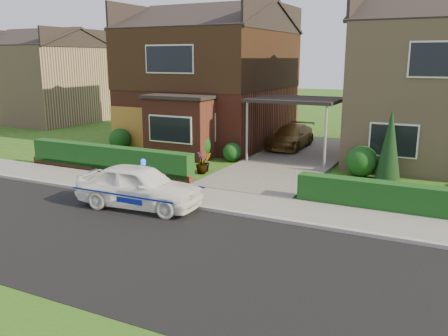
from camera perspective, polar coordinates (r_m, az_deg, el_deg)
The scene contains 22 objects.
ground at distance 11.77m, azimuth -8.97°, elevation -9.32°, with size 120.00×120.00×0.00m, color #234F15.
road at distance 11.77m, azimuth -8.97°, elevation -9.32°, with size 60.00×6.00×0.02m, color black.
kerb at distance 14.17m, azimuth -1.79°, elevation -4.97°, with size 60.00×0.16×0.12m, color #9E9993.
sidewalk at distance 15.07m, azimuth 0.12°, elevation -3.90°, with size 60.00×2.00×0.10m, color slate.
driveway at distance 21.27m, azimuth 8.47°, elevation 1.04°, with size 3.80×12.00×0.12m, color #666059.
house_left at distance 25.78m, azimuth -1.65°, elevation 11.68°, with size 7.50×9.53×7.25m.
carport_link at distance 20.84m, azimuth 8.67°, elevation 8.01°, with size 3.80×3.00×2.77m.
garage_door at distance 24.06m, azimuth -11.31°, elevation 4.72°, with size 2.20×0.10×2.10m, color #926220.
dwarf_wall at distance 19.15m, azimuth -13.93°, elevation -0.19°, with size 7.70×0.25×0.36m, color brown.
hedge_left at distance 19.30m, azimuth -13.62°, elevation -0.62°, with size 7.50×0.55×0.90m, color #113714.
hedge_right at distance 14.83m, azimuth 23.02°, elevation -5.46°, with size 7.50×0.55×0.80m, color #113714.
shrub_left_far at distance 23.94m, azimuth -12.41°, elevation 3.39°, with size 1.08×1.08×1.08m, color #113714.
shrub_left_mid at distance 21.23m, azimuth -3.26°, elevation 2.79°, with size 1.32×1.32×1.32m, color #113714.
shrub_left_near at distance 20.80m, azimuth 0.99°, elevation 1.92°, with size 0.84×0.84×0.84m, color #113714.
shrub_right_near at distance 18.87m, azimuth 16.23°, elevation 0.79°, with size 1.20×1.20×1.20m, color #113714.
conifer_a at distance 18.40m, azimuth 19.31°, elevation 2.49°, with size 0.90×0.90×2.60m, color black.
neighbour_left at distance 36.29m, azimuth -20.41°, elevation 9.38°, with size 6.50×7.00×5.20m, color tan.
police_car at distance 14.55m, azimuth -10.18°, elevation -2.22°, with size 3.57×4.00×1.49m.
driveway_car at distance 23.67m, azimuth 8.04°, elevation 3.79°, with size 1.55×3.81×1.11m, color brown.
potted_plant_a at distance 22.37m, azimuth -17.60°, elevation 2.03°, with size 0.41×0.28×0.79m, color gray.
potted_plant_b at distance 18.95m, azimuth -2.14°, elevation 0.67°, with size 0.33×0.42×0.75m, color gray.
potted_plant_c at distance 18.61m, azimuth -2.73°, elevation 0.58°, with size 0.48×0.48×0.85m, color gray.
Camera 1 is at (6.44, -8.78, 4.46)m, focal length 38.00 mm.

